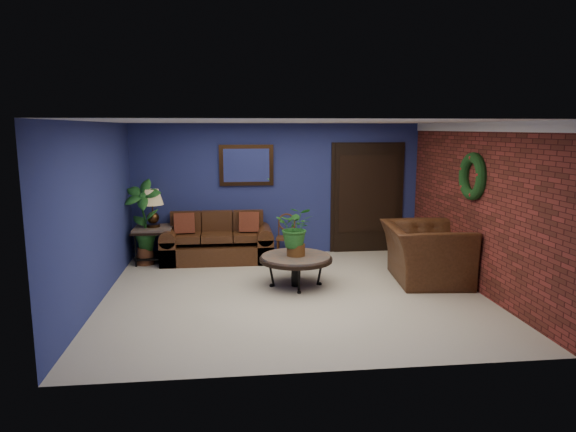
{
  "coord_description": "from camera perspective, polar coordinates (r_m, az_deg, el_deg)",
  "views": [
    {
      "loc": [
        -0.91,
        -7.23,
        2.41
      ],
      "look_at": [
        -0.03,
        0.55,
        1.07
      ],
      "focal_mm": 32.0,
      "sensor_mm": 36.0,
      "label": 1
    }
  ],
  "objects": [
    {
      "name": "ceiling",
      "position": [
        7.29,
        0.72,
        10.44
      ],
      "size": [
        5.5,
        5.0,
        0.02
      ],
      "primitive_type": "cube",
      "color": "white",
      "rests_on": "wall_back"
    },
    {
      "name": "coffee_plant",
      "position": [
        7.8,
        0.89,
        -1.41
      ],
      "size": [
        0.68,
        0.63,
        0.76
      ],
      "color": "brown",
      "rests_on": "coffee_table"
    },
    {
      "name": "closet_door",
      "position": [
        10.15,
        8.79,
        1.93
      ],
      "size": [
        1.44,
        0.06,
        2.18
      ],
      "primitive_type": "cube",
      "color": "black",
      "rests_on": "wall_back"
    },
    {
      "name": "wall_mirror",
      "position": [
        9.72,
        -4.65,
        5.64
      ],
      "size": [
        1.02,
        0.06,
        0.77
      ],
      "primitive_type": "cube",
      "color": "#402612",
      "rests_on": "wall_back"
    },
    {
      "name": "crown_molding",
      "position": [
        8.09,
        20.47,
        9.27
      ],
      "size": [
        0.03,
        5.0,
        0.14
      ],
      "primitive_type": "cube",
      "color": "white",
      "rests_on": "wall_right_brick"
    },
    {
      "name": "end_table",
      "position": [
        9.58,
        -14.69,
        -2.08
      ],
      "size": [
        0.72,
        0.72,
        0.65
      ],
      "color": "#4E4844",
      "rests_on": "ground"
    },
    {
      "name": "table_lamp",
      "position": [
        9.48,
        -14.84,
        1.34
      ],
      "size": [
        0.4,
        0.4,
        0.66
      ],
      "color": "#402612",
      "rests_on": "end_table"
    },
    {
      "name": "sofa",
      "position": [
        9.55,
        -7.83,
        -3.15
      ],
      "size": [
        2.0,
        0.86,
        0.9
      ],
      "color": "#4B2815",
      "rests_on": "ground"
    },
    {
      "name": "armchair",
      "position": [
        8.44,
        15.01,
        -4.0
      ],
      "size": [
        1.34,
        1.5,
        0.91
      ],
      "primitive_type": "imported",
      "rotation": [
        0.0,
        0.0,
        1.48
      ],
      "color": "#4B2815",
      "rests_on": "ground"
    },
    {
      "name": "floor",
      "position": [
        7.68,
        0.68,
        -8.56
      ],
      "size": [
        5.5,
        5.5,
        0.0
      ],
      "primitive_type": "plane",
      "color": "beige",
      "rests_on": "ground"
    },
    {
      "name": "side_chair",
      "position": [
        9.6,
        -0.18,
        -1.93
      ],
      "size": [
        0.41,
        0.41,
        0.83
      ],
      "rotation": [
        0.0,
        0.0,
        -0.18
      ],
      "color": "#552A18",
      "rests_on": "ground"
    },
    {
      "name": "coffee_table",
      "position": [
        7.91,
        0.88,
        -4.82
      ],
      "size": [
        1.12,
        1.12,
        0.48
      ],
      "rotation": [
        0.0,
        0.0,
        -0.26
      ],
      "color": "#4E4844",
      "rests_on": "ground"
    },
    {
      "name": "floor_plant",
      "position": [
        9.81,
        13.1,
        -2.34
      ],
      "size": [
        0.39,
        0.34,
        0.78
      ],
      "color": "brown",
      "rests_on": "ground"
    },
    {
      "name": "wall_back",
      "position": [
        9.84,
        -1.12,
        2.97
      ],
      "size": [
        5.5,
        0.04,
        2.5
      ],
      "primitive_type": "cube",
      "color": "navy",
      "rests_on": "ground"
    },
    {
      "name": "wall_right_brick",
      "position": [
        8.19,
        20.17,
        0.99
      ],
      "size": [
        0.04,
        5.0,
        2.5
      ],
      "primitive_type": "cube",
      "color": "maroon",
      "rests_on": "ground"
    },
    {
      "name": "wreath",
      "position": [
        8.15,
        19.82,
        4.17
      ],
      "size": [
        0.16,
        0.72,
        0.72
      ],
      "primitive_type": "torus",
      "rotation": [
        0.0,
        1.57,
        0.0
      ],
      "color": "black",
      "rests_on": "wall_right_brick"
    },
    {
      "name": "tall_plant",
      "position": [
        9.44,
        -15.76,
        -0.3
      ],
      "size": [
        0.78,
        0.65,
        1.52
      ],
      "color": "brown",
      "rests_on": "ground"
    },
    {
      "name": "wall_left",
      "position": [
        7.55,
        -20.49,
        0.27
      ],
      "size": [
        0.04,
        5.0,
        2.5
      ],
      "primitive_type": "cube",
      "color": "navy",
      "rests_on": "ground"
    }
  ]
}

